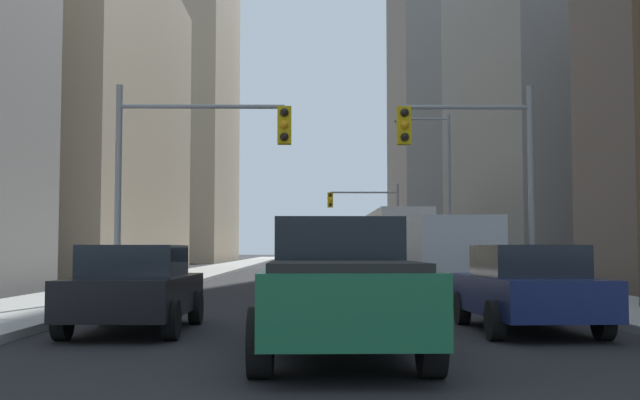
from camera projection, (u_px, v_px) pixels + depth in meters
name	position (u px, v px, depth m)	size (l,w,h in m)	color
sidewalk_left	(212.00, 270.00, 51.94)	(3.41, 160.00, 0.15)	#9E9E99
sidewalk_right	(420.00, 270.00, 52.12)	(3.41, 160.00, 0.15)	#9E9E99
city_bus	(395.00, 240.00, 41.72)	(2.67, 11.50, 3.40)	silver
pickup_truck_green	(340.00, 287.00, 10.78)	(2.20, 5.43, 1.90)	#195938
cargo_van_silver	(450.00, 255.00, 21.09)	(2.20, 5.29, 2.26)	#B7BABF
sedan_black	(136.00, 288.00, 13.88)	(1.95, 4.21, 1.52)	black
sedan_navy	(526.00, 288.00, 13.85)	(1.97, 4.27, 1.52)	#141E4C
sedan_maroon	(405.00, 266.00, 31.56)	(1.95, 4.20, 1.52)	maroon
sedan_grey	(321.00, 266.00, 30.81)	(1.95, 4.20, 1.52)	slate
sedan_beige	(318.00, 262.00, 41.26)	(1.95, 4.22, 1.52)	#C6B793
traffic_signal_near_left	(195.00, 153.00, 21.84)	(4.86, 0.44, 6.00)	gray
traffic_signal_near_right	(473.00, 155.00, 21.94)	(3.81, 0.44, 6.00)	gray
traffic_signal_far_right	(367.00, 211.00, 55.16)	(4.99, 0.44, 6.00)	gray
utility_pole_right	(640.00, 95.00, 18.16)	(2.20, 0.28, 9.44)	brown
street_lamp_right	(440.00, 180.00, 35.44)	(2.53, 0.32, 7.50)	gray
building_left_mid_office	(10.00, 114.00, 47.18)	(17.75, 25.41, 18.95)	tan
building_left_far_tower	(156.00, 28.00, 93.04)	(17.28, 27.33, 54.93)	tan
building_right_far_highrise	(504.00, 4.00, 90.86)	(25.17, 20.10, 59.10)	gray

